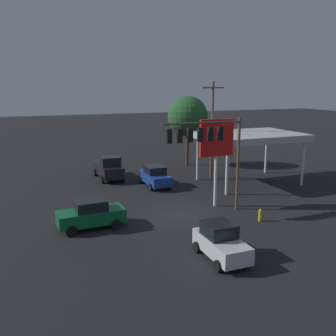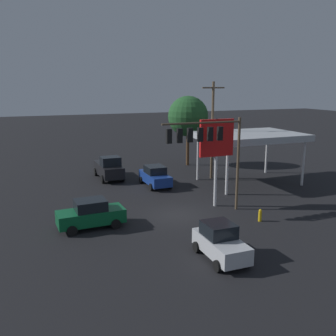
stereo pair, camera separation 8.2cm
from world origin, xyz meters
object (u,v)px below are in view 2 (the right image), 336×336
hatchback_crossing (220,242)px  sedan_waiting (91,214)px  street_tree (188,116)px  price_sign (217,142)px  pickup_parked (109,168)px  traffic_signal_assembly (206,141)px  utility_pole (212,128)px  fire_hydrant (260,215)px  sedan_far (155,176)px

hatchback_crossing → sedan_waiting: bearing=-141.1°
sedan_waiting → street_tree: street_tree is taller
price_sign → pickup_parked: bearing=-64.0°
traffic_signal_assembly → sedan_waiting: bearing=-1.7°
utility_pole → sedan_waiting: size_ratio=2.16×
traffic_signal_assembly → price_sign: 2.02m
utility_pole → price_sign: bearing=63.7°
pickup_parked → fire_hydrant: size_ratio=5.94×
hatchback_crossing → pickup_parked: size_ratio=0.73×
sedan_waiting → fire_hydrant: size_ratio=5.08×
hatchback_crossing → sedan_waiting: size_ratio=0.85×
utility_pole → pickup_parked: size_ratio=1.85×
sedan_waiting → street_tree: bearing=-134.5°
sedan_far → pickup_parked: (3.41, -4.38, 0.16)m
utility_pole → street_tree: (-0.48, -6.85, 0.66)m
utility_pole → street_tree: 6.90m
utility_pole → hatchback_crossing: (8.16, 16.28, -4.18)m
traffic_signal_assembly → sedan_far: traffic_signal_assembly is taller
street_tree → pickup_parked: bearing=17.2°
sedan_far → street_tree: street_tree is taller
hatchback_crossing → sedan_far: bearing=173.6°
fire_hydrant → pickup_parked: bearing=-66.2°
pickup_parked → sedan_far: bearing=37.0°
sedan_waiting → pickup_parked: size_ratio=0.86×
traffic_signal_assembly → fire_hydrant: bearing=134.2°
sedan_waiting → pickup_parked: pickup_parked is taller
utility_pole → traffic_signal_assembly: bearing=59.3°
sedan_waiting → fire_hydrant: (-11.20, 3.17, -0.51)m
traffic_signal_assembly → hatchback_crossing: size_ratio=1.85×
price_sign → fire_hydrant: bearing=107.2°
utility_pole → sedan_far: (6.34, 0.69, -4.17)m
utility_pole → sedan_far: size_ratio=2.19×
sedan_waiting → pickup_parked: bearing=-110.5°
sedan_far → sedan_waiting: same height
hatchback_crossing → sedan_waiting: hatchback_crossing is taller
price_sign → street_tree: (-4.48, -14.94, 0.70)m
price_sign → hatchback_crossing: size_ratio=1.80×
traffic_signal_assembly → sedan_waiting: size_ratio=1.57×
utility_pole → fire_hydrant: (2.71, 12.27, -4.69)m
sedan_waiting → traffic_signal_assembly: bearing=175.8°
price_sign → sedan_far: 8.80m
street_tree → utility_pole: bearing=86.0°
utility_pole → price_sign: size_ratio=1.42×
utility_pole → pickup_parked: bearing=-20.7°
utility_pole → price_sign: 9.03m
price_sign → hatchback_crossing: (4.16, 8.19, -4.14)m
price_sign → sedan_far: (2.34, -7.40, -4.14)m
traffic_signal_assembly → pickup_parked: (4.20, -13.04, -4.33)m
fire_hydrant → price_sign: bearing=-72.8°
price_sign → sedan_waiting: size_ratio=1.53×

